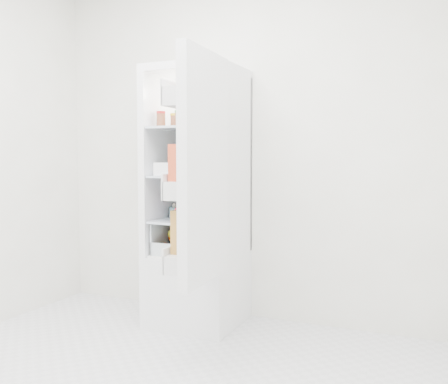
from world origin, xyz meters
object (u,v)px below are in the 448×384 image
at_px(fridge_door, 200,173).
at_px(red_cabbage, 204,209).
at_px(mushroom_bowl, 180,212).
at_px(refrigerator, 200,229).

bearing_deg(fridge_door, red_cabbage, 20.74).
relative_size(mushroom_bowl, fridge_door, 0.12).
bearing_deg(refrigerator, mushroom_bowl, -178.60).
bearing_deg(mushroom_bowl, red_cabbage, -12.29).
relative_size(red_cabbage, fridge_door, 0.12).
height_order(refrigerator, fridge_door, refrigerator).
relative_size(refrigerator, red_cabbage, 11.89).
distance_m(refrigerator, red_cabbage, 0.18).
relative_size(refrigerator, mushroom_bowl, 11.69).
height_order(mushroom_bowl, fridge_door, fridge_door).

